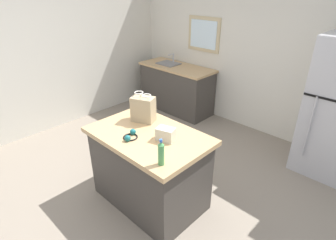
{
  "coord_description": "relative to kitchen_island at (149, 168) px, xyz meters",
  "views": [
    {
      "loc": [
        1.87,
        -1.55,
        2.3
      ],
      "look_at": [
        -0.0,
        0.4,
        0.94
      ],
      "focal_mm": 29.25,
      "sensor_mm": 36.0,
      "label": 1
    }
  ],
  "objects": [
    {
      "name": "sink_counter",
      "position": [
        -1.53,
        2.12,
        0.0
      ],
      "size": [
        1.48,
        0.62,
        1.07
      ],
      "color": "#423D38",
      "rests_on": "ground"
    },
    {
      "name": "left_wall",
      "position": [
        -2.6,
        -0.1,
        0.93
      ],
      "size": [
        0.1,
        5.18,
        2.75
      ],
      "color": "silver",
      "rests_on": "ground"
    },
    {
      "name": "ground",
      "position": [
        0.0,
        -0.1,
        -0.45
      ],
      "size": [
        6.26,
        6.26,
        0.0
      ],
      "primitive_type": "plane",
      "color": "gray"
    },
    {
      "name": "kitchen_island",
      "position": [
        0.0,
        0.0,
        0.0
      ],
      "size": [
        1.27,
        0.83,
        0.89
      ],
      "color": "#423D38",
      "rests_on": "ground"
    },
    {
      "name": "small_box",
      "position": [
        0.22,
        0.04,
        0.51
      ],
      "size": [
        0.2,
        0.17,
        0.13
      ],
      "primitive_type": "cube",
      "rotation": [
        0.0,
        0.0,
        0.3
      ],
      "color": "beige",
      "rests_on": "kitchen_island"
    },
    {
      "name": "bottle",
      "position": [
        0.48,
        -0.28,
        0.55
      ],
      "size": [
        0.06,
        0.06,
        0.25
      ],
      "color": "#4C9956",
      "rests_on": "kitchen_island"
    },
    {
      "name": "ear_defenders",
      "position": [
        -0.07,
        -0.18,
        0.46
      ],
      "size": [
        0.2,
        0.2,
        0.06
      ],
      "color": "black",
      "rests_on": "kitchen_island"
    },
    {
      "name": "back_wall",
      "position": [
        -0.01,
        2.49,
        0.93
      ],
      "size": [
        5.22,
        0.13,
        2.75
      ],
      "color": "silver",
      "rests_on": "ground"
    },
    {
      "name": "shopping_bag",
      "position": [
        -0.26,
        0.17,
        0.59
      ],
      "size": [
        0.29,
        0.24,
        0.33
      ],
      "color": "tan",
      "rests_on": "kitchen_island"
    }
  ]
}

